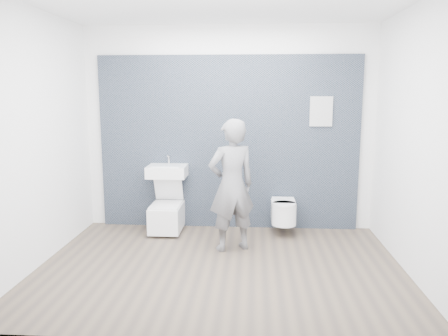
# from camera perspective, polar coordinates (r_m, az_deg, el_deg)

# --- Properties ---
(ground) EXTENTS (4.00, 4.00, 0.00)m
(ground) POSITION_cam_1_polar(r_m,az_deg,el_deg) (4.95, -0.49, -12.68)
(ground) COLOR brown
(ground) RESTS_ON ground
(room_shell) EXTENTS (4.00, 4.00, 4.00)m
(room_shell) POSITION_cam_1_polar(r_m,az_deg,el_deg) (4.58, -0.52, 7.86)
(room_shell) COLOR silver
(room_shell) RESTS_ON ground
(tile_wall) EXTENTS (3.60, 0.06, 2.40)m
(tile_wall) POSITION_cam_1_polar(r_m,az_deg,el_deg) (6.33, 0.55, -7.59)
(tile_wall) COLOR black
(tile_wall) RESTS_ON ground
(washbasin) EXTENTS (0.53, 0.40, 0.40)m
(washbasin) POSITION_cam_1_polar(r_m,az_deg,el_deg) (6.02, -7.43, -0.37)
(washbasin) COLOR white
(washbasin) RESTS_ON ground
(toilet_square) EXTENTS (0.41, 0.60, 0.77)m
(toilet_square) POSITION_cam_1_polar(r_m,az_deg,el_deg) (6.06, -7.48, -6.16)
(toilet_square) COLOR white
(toilet_square) RESTS_ON ground
(toilet_rounded) EXTENTS (0.32, 0.55, 0.30)m
(toilet_rounded) POSITION_cam_1_polar(r_m,az_deg,el_deg) (5.96, 7.78, -5.69)
(toilet_rounded) COLOR white
(toilet_rounded) RESTS_ON ground
(info_placard) EXTENTS (0.30, 0.03, 0.40)m
(info_placard) POSITION_cam_1_polar(r_m,az_deg,el_deg) (6.35, 12.01, -7.78)
(info_placard) COLOR silver
(info_placard) RESTS_ON ground
(visitor) EXTENTS (0.69, 0.59, 1.60)m
(visitor) POSITION_cam_1_polar(r_m,az_deg,el_deg) (5.22, 1.00, -2.30)
(visitor) COLOR slate
(visitor) RESTS_ON ground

